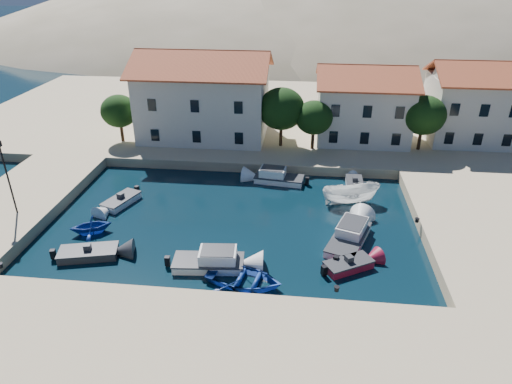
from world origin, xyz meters
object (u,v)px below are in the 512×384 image
Objects in this scene: building_mid at (363,102)px; cabin_cruiser_south at (208,261)px; building_left at (204,94)px; rowboat_south at (244,283)px; building_right at (472,101)px; lamppost at (6,171)px; boat_east at (350,203)px; cabin_cruiser_east at (349,238)px.

building_mid reaches higher than cabin_cruiser_south.
cabin_cruiser_south is (5.25, -24.26, -5.46)m from building_left.
rowboat_south is (7.99, -25.84, -5.94)m from building_left.
building_right is (30.00, 2.00, -0.46)m from building_left.
lamppost reaches higher than boat_east.
lamppost is 28.56m from boat_east.
building_right reaches higher than boat_east.
boat_east is (15.91, -13.52, -5.94)m from building_left.
rowboat_south is at bearing 148.14° from cabin_cruiser_east.
building_right is at bearing -27.61° from rowboat_south.
cabin_cruiser_south is at bearing 122.11° from boat_east.
cabin_cruiser_south is (-12.75, -25.26, -4.75)m from building_mid.
cabin_cruiser_east is (7.31, 5.76, 0.48)m from rowboat_south.
lamppost is 1.04× the size of cabin_cruiser_east.
cabin_cruiser_east is at bearing -41.02° from rowboat_south.
lamppost reaches higher than cabin_cruiser_south.
building_mid reaches higher than rowboat_south.
building_left is 2.84× the size of boat_east.
building_mid is 36.21m from lamppost.
cabin_cruiser_south is 0.99× the size of rowboat_south.
cabin_cruiser_east is 1.16× the size of boat_east.
rowboat_south is 1.00× the size of boat_east.
building_right is (12.00, 1.00, 0.25)m from building_mid.
boat_east is (-14.09, -15.52, -5.47)m from building_right.
rowboat_south is (2.74, -1.58, -0.48)m from cabin_cruiser_south.
building_mid is 12.04m from building_right.
cabin_cruiser_south reaches higher than boat_east.
lamppost reaches higher than rowboat_south.
building_right is 1.82× the size of boat_east.
boat_east is at bearing 40.65° from cabin_cruiser_south.
lamppost is 1.20× the size of boat_east.
boat_east is (-2.09, -14.52, -5.22)m from building_mid.
boat_east is (27.41, 6.48, -4.75)m from lamppost.
building_right is at bearing 3.81° from building_left.
boat_east is (7.92, 12.32, 0.00)m from rowboat_south.
rowboat_south is 9.32m from cabin_cruiser_east.
building_left is 1.56× the size of building_right.
cabin_cruiser_south is 0.99× the size of boat_east.
building_mid is (18.00, 1.00, -0.71)m from building_left.
building_left reaches higher than cabin_cruiser_south.
building_left is 2.84× the size of rowboat_south.
cabin_cruiser_south is (16.75, -4.26, -4.28)m from lamppost.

